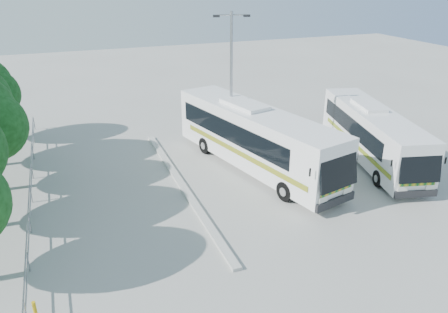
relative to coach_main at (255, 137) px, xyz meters
name	(u,v)px	position (x,y,z in m)	size (l,w,h in m)	color
ground	(234,195)	(-2.46, -2.78, -1.98)	(100.00, 100.00, 0.00)	#A1A19B
kerb_divider	(182,185)	(-4.76, -0.78, -1.91)	(0.40, 16.00, 0.15)	#B2B2AD
railing	(31,181)	(-12.46, 1.22, -1.24)	(0.06, 22.00, 1.00)	gray
coach_main	(255,137)	(0.00, 0.00, 0.00)	(5.53, 13.27, 3.61)	white
coach_adjacent	(372,134)	(7.29, -1.46, -0.24)	(5.08, 11.64, 3.17)	white
lamppost	(231,79)	(-0.46, 2.64, 2.92)	(2.14, 0.74, 8.87)	#95979D
bollard	(35,313)	(-12.16, -8.87, -1.53)	(0.13, 0.13, 0.91)	#CC9E0C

